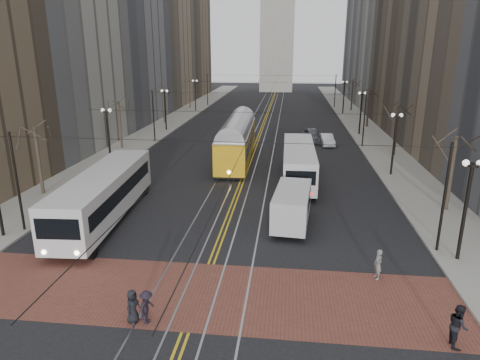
% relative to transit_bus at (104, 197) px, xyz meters
% --- Properties ---
extents(ground, '(260.00, 260.00, 0.00)m').
position_rel_transit_bus_xyz_m(ground, '(8.40, -4.51, -1.71)').
color(ground, black).
rests_on(ground, ground).
extents(sidewalk_left, '(5.00, 140.00, 0.15)m').
position_rel_transit_bus_xyz_m(sidewalk_left, '(-6.60, 40.49, -1.63)').
color(sidewalk_left, gray).
rests_on(sidewalk_left, ground).
extents(sidewalk_right, '(5.00, 140.00, 0.15)m').
position_rel_transit_bus_xyz_m(sidewalk_right, '(23.40, 40.49, -1.63)').
color(sidewalk_right, gray).
rests_on(sidewalk_right, ground).
extents(crosswalk_band, '(25.00, 6.00, 0.01)m').
position_rel_transit_bus_xyz_m(crosswalk_band, '(8.40, -8.51, -1.70)').
color(crosswalk_band, brown).
rests_on(crosswalk_band, ground).
extents(streetcar_rails, '(4.80, 130.00, 0.02)m').
position_rel_transit_bus_xyz_m(streetcar_rails, '(8.40, 40.49, -1.70)').
color(streetcar_rails, gray).
rests_on(streetcar_rails, ground).
extents(centre_lines, '(0.42, 130.00, 0.01)m').
position_rel_transit_bus_xyz_m(centre_lines, '(8.40, 40.49, -1.70)').
color(centre_lines, gold).
rests_on(centre_lines, ground).
extents(building_left_mid, '(16.00, 20.00, 34.00)m').
position_rel_transit_bus_xyz_m(building_left_mid, '(-17.10, 41.49, 15.29)').
color(building_left_mid, slate).
rests_on(building_left_mid, ground).
extents(building_left_far, '(16.00, 20.00, 40.00)m').
position_rel_transit_bus_xyz_m(building_left_far, '(-17.10, 81.49, 18.29)').
color(building_left_far, brown).
rests_on(building_left_far, ground).
extents(building_right_mid, '(16.00, 20.00, 34.00)m').
position_rel_transit_bus_xyz_m(building_right_mid, '(33.90, 41.49, 15.29)').
color(building_right_mid, brown).
rests_on(building_right_mid, ground).
extents(building_right_far, '(16.00, 20.00, 40.00)m').
position_rel_transit_bus_xyz_m(building_right_far, '(33.90, 81.49, 18.29)').
color(building_right_far, slate).
rests_on(building_right_far, ground).
extents(lamp_posts, '(27.60, 57.20, 5.60)m').
position_rel_transit_bus_xyz_m(lamp_posts, '(8.40, 24.24, 1.09)').
color(lamp_posts, black).
rests_on(lamp_posts, ground).
extents(street_trees, '(31.68, 53.28, 5.60)m').
position_rel_transit_bus_xyz_m(street_trees, '(8.40, 30.74, 1.09)').
color(street_trees, '#382D23').
rests_on(street_trees, ground).
extents(trolley_wires, '(25.96, 120.00, 6.60)m').
position_rel_transit_bus_xyz_m(trolley_wires, '(8.40, 30.32, 2.07)').
color(trolley_wires, black).
rests_on(trolley_wires, ground).
extents(transit_bus, '(3.67, 13.82, 3.42)m').
position_rel_transit_bus_xyz_m(transit_bus, '(0.00, 0.00, 0.00)').
color(transit_bus, silver).
rests_on(transit_bus, ground).
extents(streetcar, '(3.30, 15.64, 3.67)m').
position_rel_transit_bus_xyz_m(streetcar, '(7.05, 17.58, 0.13)').
color(streetcar, gold).
rests_on(streetcar, ground).
extents(rear_bus, '(2.75, 12.23, 3.18)m').
position_rel_transit_bus_xyz_m(rear_bus, '(13.40, 10.75, -0.12)').
color(rear_bus, silver).
rests_on(rear_bus, ground).
extents(cargo_van, '(2.72, 5.90, 2.53)m').
position_rel_transit_bus_xyz_m(cargo_van, '(12.82, 0.49, -0.44)').
color(cargo_van, '#BABABA').
rests_on(cargo_van, ground).
extents(sedan_grey, '(2.76, 5.14, 1.66)m').
position_rel_transit_bus_xyz_m(sedan_grey, '(15.46, 28.30, -0.88)').
color(sedan_grey, '#45484D').
rests_on(sedan_grey, ground).
extents(sedan_silver, '(1.86, 4.31, 1.38)m').
position_rel_transit_bus_xyz_m(sedan_silver, '(17.11, 26.26, -1.02)').
color(sedan_silver, '#B5B8BD').
rests_on(sedan_silver, ground).
extents(pedestrian_a, '(0.73, 0.87, 1.53)m').
position_rel_transit_bus_xyz_m(pedestrian_a, '(5.98, -11.01, -0.93)').
color(pedestrian_a, black).
rests_on(pedestrian_a, crosswalk_band).
extents(pedestrian_b, '(0.52, 0.67, 1.61)m').
position_rel_transit_bus_xyz_m(pedestrian_b, '(17.24, -6.01, -0.89)').
color(pedestrian_b, gray).
rests_on(pedestrian_b, crosswalk_band).
extents(pedestrian_c, '(0.72, 0.91, 1.82)m').
position_rel_transit_bus_xyz_m(pedestrian_c, '(19.40, -11.01, -0.79)').
color(pedestrian_c, black).
rests_on(pedestrian_c, crosswalk_band).
extents(pedestrian_d, '(0.74, 1.08, 1.54)m').
position_rel_transit_bus_xyz_m(pedestrian_d, '(6.62, -11.01, -0.93)').
color(pedestrian_d, black).
rests_on(pedestrian_d, crosswalk_band).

